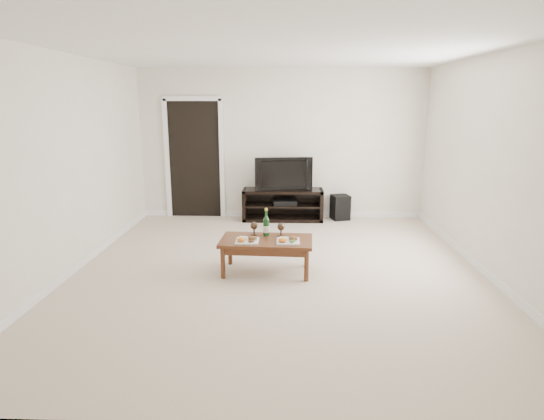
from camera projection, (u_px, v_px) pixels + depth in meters
The scene contains 14 objects.
floor at pixel (278, 271), 5.61m from camera, with size 5.50×5.50×0.00m, color beige.
back_wall at pixel (282, 145), 8.00m from camera, with size 5.00×0.04×2.60m, color white.
ceiling at pixel (279, 48), 5.00m from camera, with size 5.00×5.50×0.04m, color white.
doorway at pixel (195, 160), 8.09m from camera, with size 0.90×0.02×2.05m, color black.
media_console at pixel (283, 205), 7.97m from camera, with size 1.40×0.45×0.55m, color black.
television at pixel (283, 173), 7.84m from camera, with size 0.99×0.13×0.57m, color black.
av_receiver at pixel (285, 202), 7.95m from camera, with size 0.40×0.30×0.08m, color black.
subwoofer at pixel (340, 207), 8.04m from camera, with size 0.29×0.29×0.43m, color black.
coffee_table at pixel (266, 256), 5.53m from camera, with size 1.10×0.60×0.42m, color #5C2F19.
plate_left at pixel (247, 239), 5.38m from camera, with size 0.27×0.27×0.07m, color white.
plate_right at pixel (288, 239), 5.37m from camera, with size 0.27×0.27×0.07m, color white.
wine_bottle at pixel (266, 222), 5.59m from camera, with size 0.07×0.07×0.35m, color #0E3614.
goblet_left at pixel (254, 228), 5.64m from camera, with size 0.09×0.09×0.17m, color #3B2B20, non-canonical shape.
goblet_right at pixel (281, 229), 5.60m from camera, with size 0.09×0.09×0.17m, color #3B2B20, non-canonical shape.
Camera 1 is at (0.12, -5.28, 2.04)m, focal length 30.00 mm.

